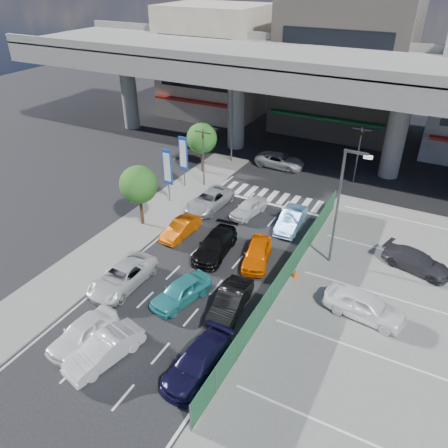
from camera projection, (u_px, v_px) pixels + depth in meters
The scene contains 31 objects.
ground at pixel (194, 280), 27.68m from camera, with size 120.00×120.00×0.00m, color black.
parking_lot at pixel (378, 316), 24.79m from camera, with size 12.00×28.00×0.06m, color #5D5E5B.
sidewalk_left at pixel (143, 224), 33.47m from camera, with size 4.00×30.00×0.12m, color #5D5E5B.
fence_run at pixel (279, 285), 25.86m from camera, with size 0.16×22.00×1.80m, color #1B502E, non-canonical shape.
expressway at pixel (315, 71), 39.81m from camera, with size 64.00×14.00×10.75m.
building_west at pixel (215, 62), 54.92m from camera, with size 12.00×10.90×13.00m.
building_center at pixel (344, 64), 48.78m from camera, with size 14.00×10.90×15.00m.
traffic_light_left at pixel (203, 144), 37.21m from camera, with size 1.60×1.24×5.20m.
traffic_light_right at pixel (360, 141), 37.84m from camera, with size 1.60×1.24×5.20m.
street_lamp_right at pixel (341, 199), 26.90m from camera, with size 1.65×0.22×8.00m.
street_lamp_left at pixel (233, 116), 41.37m from camera, with size 1.65×0.22×8.00m.
signboard_near at pixel (167, 169), 35.02m from camera, with size 0.80×0.14×4.70m.
signboard_far at pixel (183, 155), 37.45m from camera, with size 0.80×0.14×4.70m.
tree_near at pixel (139, 185), 31.75m from camera, with size 2.80×2.80×4.80m.
tree_far at pixel (202, 138), 40.02m from camera, with size 2.80×2.80×4.80m.
van_white_back_left at pixel (82, 333), 22.82m from camera, with size 1.63×4.05×1.38m, color white.
hatch_white_back_mid at pixel (104, 350), 21.80m from camera, with size 1.46×4.19×1.38m, color silver.
minivan_navy_back at pixel (197, 362), 21.18m from camera, with size 1.84×4.52×1.31m, color black.
sedan_white_mid_left at pixel (123, 276), 26.87m from camera, with size 2.29×4.97×1.38m, color silver.
taxi_teal_mid at pixel (181, 291), 25.67m from camera, with size 1.63×4.05×1.38m, color teal.
hatch_black_mid_right at pixel (230, 301), 24.91m from camera, with size 1.46×4.19×1.38m, color black.
taxi_orange_left at pixel (181, 228), 31.85m from camera, with size 1.29×3.69×1.22m, color #CC4C02.
sedan_black_mid at pixel (215, 245), 29.85m from camera, with size 1.93×4.76×1.38m, color black.
taxi_orange_right at pixel (257, 253), 29.02m from camera, with size 1.63×4.05×1.38m, color #F66200.
wagon_silver_front_left at pixel (209, 200), 35.47m from camera, with size 2.24×4.86×1.35m, color #A6A7AD.
sedan_white_front_mid at pixel (249, 208), 34.49m from camera, with size 1.48×3.67×1.25m, color silver.
kei_truck_front_right at pixel (291, 220), 32.76m from camera, with size 1.46×4.19×1.38m, color #5F94CF.
crossing_wagon_silver at pixel (280, 161), 42.51m from camera, with size 2.21×4.78×1.33m, color #A1A4A8.
parked_sedan_white at pixel (365, 305), 24.42m from camera, with size 1.82×4.53×1.54m, color white.
parked_sedan_dgrey at pixel (416, 261), 28.25m from camera, with size 1.75×4.31×1.25m, color #323137.
traffic_cone at pixel (295, 273), 27.64m from camera, with size 0.36×0.36×0.70m, color #EB4C0D.
Camera 1 is at (11.87, -18.45, 17.35)m, focal length 35.00 mm.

